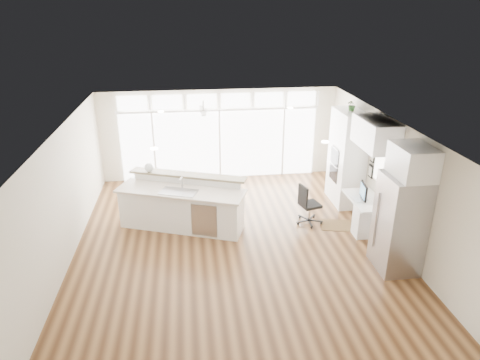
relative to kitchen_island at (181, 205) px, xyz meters
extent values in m
cube|color=#472A15|center=(1.17, -0.87, -0.61)|extent=(7.00, 8.00, 0.02)
cube|color=silver|center=(1.17, -0.87, 2.10)|extent=(7.00, 8.00, 0.02)
cube|color=beige|center=(1.17, 3.13, 0.75)|extent=(7.00, 0.04, 2.70)
cube|color=beige|center=(1.17, -4.87, 0.75)|extent=(7.00, 0.04, 2.70)
cube|color=beige|center=(-2.33, -0.87, 0.75)|extent=(0.04, 8.00, 2.70)
cube|color=beige|center=(4.67, -0.87, 0.75)|extent=(0.04, 8.00, 2.70)
cube|color=silver|center=(1.17, 3.07, 0.45)|extent=(5.80, 0.06, 2.08)
cube|color=silver|center=(1.17, 3.07, 1.78)|extent=(5.90, 0.06, 0.40)
cube|color=white|center=(4.63, -0.57, 0.95)|extent=(0.04, 0.85, 0.85)
cube|color=white|center=(0.67, 1.93, 1.88)|extent=(1.16, 1.16, 0.32)
cube|color=beige|center=(1.17, -0.67, 2.08)|extent=(3.40, 3.00, 0.02)
cube|color=white|center=(4.34, 0.93, 0.65)|extent=(0.64, 1.20, 2.50)
cube|color=white|center=(4.30, -0.57, -0.22)|extent=(0.72, 1.30, 0.76)
cube|color=white|center=(4.34, -0.57, 1.75)|extent=(0.64, 1.30, 0.64)
cube|color=#A2A2A6|center=(4.28, -2.22, 0.40)|extent=(0.76, 0.90, 2.00)
cube|color=white|center=(4.34, -2.22, 1.70)|extent=(0.64, 0.90, 0.60)
cube|color=black|center=(4.63, 0.05, 0.80)|extent=(0.06, 0.22, 0.80)
cube|color=white|center=(0.00, 0.00, 0.00)|extent=(3.22, 2.13, 1.20)
cube|color=#3A2612|center=(3.75, -0.40, -0.59)|extent=(0.94, 0.78, 0.01)
cube|color=black|center=(3.08, -0.17, -0.09)|extent=(0.63, 0.60, 1.01)
sphere|color=silver|center=(-0.75, 0.71, 0.71)|extent=(0.29, 0.29, 0.22)
cube|color=black|center=(4.22, -0.57, 0.37)|extent=(0.16, 0.51, 0.42)
cube|color=silver|center=(4.05, -0.57, 0.17)|extent=(0.18, 0.36, 0.02)
imported|color=#316129|center=(4.34, 0.93, 2.02)|extent=(0.28, 0.31, 0.24)
camera|label=1|loc=(0.23, -9.18, 4.44)|focal=32.00mm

